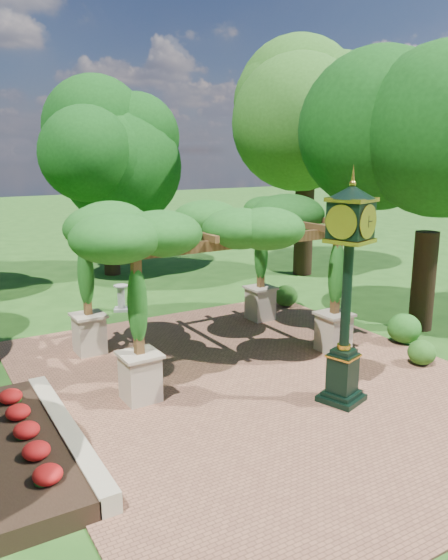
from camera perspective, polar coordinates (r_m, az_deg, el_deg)
ground at (r=12.44m, az=6.00°, el=-12.24°), size 120.00×120.00×0.00m
brick_plaza at (r=13.17m, az=3.38°, el=-10.59°), size 10.00×12.00×0.04m
border_wall at (r=10.99m, az=-16.11°, el=-15.22°), size 0.35×5.00×0.40m
flower_bed at (r=10.86m, az=-20.88°, el=-16.10°), size 1.50×5.00×0.36m
pedestal_clock at (r=11.57m, az=12.82°, el=0.45°), size 1.18×1.18×4.76m
pergola at (r=14.13m, az=-1.33°, el=5.32°), size 6.66×4.29×4.13m
sundial at (r=19.01m, az=-10.69°, el=-2.01°), size 0.66×0.66×0.90m
shrub_front at (r=14.88m, az=19.96°, el=-7.13°), size 0.78×0.78×0.64m
shrub_mid at (r=16.32m, az=18.31°, el=-4.81°), size 1.19×1.19×0.84m
shrub_back at (r=19.21m, az=6.49°, el=-1.64°), size 0.93×0.93×0.75m
tree_north at (r=24.20m, az=-12.16°, el=13.09°), size 4.70×4.70×7.81m
tree_east_far at (r=24.08m, az=8.77°, el=17.94°), size 5.38×5.38×10.69m
tree_east_near at (r=17.17m, az=21.16°, el=12.41°), size 4.33×4.33×7.78m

